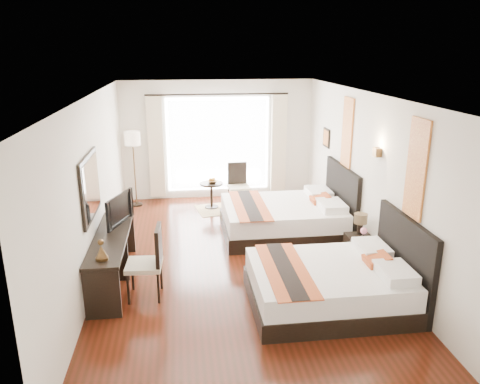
{
  "coord_description": "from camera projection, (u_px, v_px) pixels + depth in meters",
  "views": [
    {
      "loc": [
        -0.88,
        -7.2,
        3.49
      ],
      "look_at": [
        0.08,
        0.22,
        1.19
      ],
      "focal_mm": 35.0,
      "sensor_mm": 36.0,
      "label": 1
    }
  ],
  "objects": [
    {
      "name": "floor",
      "position": [
        237.0,
        263.0,
        7.96
      ],
      "size": [
        4.5,
        7.5,
        0.01
      ],
      "primitive_type": "cube",
      "color": "#39170A",
      "rests_on": "ground"
    },
    {
      "name": "ceiling",
      "position": [
        237.0,
        96.0,
        7.14
      ],
      "size": [
        4.5,
        7.5,
        0.02
      ],
      "primitive_type": "cube",
      "color": "white",
      "rests_on": "wall_headboard"
    },
    {
      "name": "wall_headboard",
      "position": [
        370.0,
        179.0,
        7.82
      ],
      "size": [
        0.01,
        7.5,
        2.8
      ],
      "primitive_type": "cube",
      "color": "silver",
      "rests_on": "floor"
    },
    {
      "name": "wall_desk",
      "position": [
        94.0,
        188.0,
        7.27
      ],
      "size": [
        0.01,
        7.5,
        2.8
      ],
      "primitive_type": "cube",
      "color": "silver",
      "rests_on": "floor"
    },
    {
      "name": "wall_window",
      "position": [
        218.0,
        140.0,
        11.1
      ],
      "size": [
        4.5,
        0.01,
        2.8
      ],
      "primitive_type": "cube",
      "color": "silver",
      "rests_on": "floor"
    },
    {
      "name": "wall_entry",
      "position": [
        290.0,
        304.0,
        4.0
      ],
      "size": [
        4.5,
        0.01,
        2.8
      ],
      "primitive_type": "cube",
      "color": "silver",
      "rests_on": "floor"
    },
    {
      "name": "window_glass",
      "position": [
        218.0,
        144.0,
        11.11
      ],
      "size": [
        2.4,
        0.02,
        2.2
      ],
      "primitive_type": "cube",
      "color": "white",
      "rests_on": "wall_window"
    },
    {
      "name": "sheer_curtain",
      "position": [
        218.0,
        145.0,
        11.05
      ],
      "size": [
        2.3,
        0.02,
        2.1
      ],
      "primitive_type": "cube",
      "color": "white",
      "rests_on": "wall_window"
    },
    {
      "name": "drape_left",
      "position": [
        156.0,
        148.0,
        10.84
      ],
      "size": [
        0.35,
        0.14,
        2.35
      ],
      "primitive_type": "cube",
      "color": "beige",
      "rests_on": "floor"
    },
    {
      "name": "drape_right",
      "position": [
        279.0,
        144.0,
        11.2
      ],
      "size": [
        0.35,
        0.14,
        2.35
      ],
      "primitive_type": "cube",
      "color": "beige",
      "rests_on": "floor"
    },
    {
      "name": "art_panel_near",
      "position": [
        416.0,
        169.0,
        6.23
      ],
      "size": [
        0.03,
        0.5,
        1.35
      ],
      "primitive_type": "cube",
      "color": "maroon",
      "rests_on": "wall_headboard"
    },
    {
      "name": "art_panel_far",
      "position": [
        347.0,
        134.0,
        8.77
      ],
      "size": [
        0.03,
        0.5,
        1.35
      ],
      "primitive_type": "cube",
      "color": "maroon",
      "rests_on": "wall_headboard"
    },
    {
      "name": "wall_sconce",
      "position": [
        377.0,
        152.0,
        7.36
      ],
      "size": [
        0.1,
        0.14,
        0.14
      ],
      "primitive_type": "cube",
      "color": "#4D361B",
      "rests_on": "wall_headboard"
    },
    {
      "name": "mirror_frame",
      "position": [
        90.0,
        187.0,
        6.85
      ],
      "size": [
        0.04,
        1.25,
        0.95
      ],
      "primitive_type": "cube",
      "color": "black",
      "rests_on": "wall_desk"
    },
    {
      "name": "mirror_glass",
      "position": [
        92.0,
        186.0,
        6.85
      ],
      "size": [
        0.01,
        1.12,
        0.82
      ],
      "primitive_type": "cube",
      "color": "white",
      "rests_on": "mirror_frame"
    },
    {
      "name": "bed_near",
      "position": [
        334.0,
        283.0,
        6.58
      ],
      "size": [
        2.22,
        1.73,
        1.25
      ],
      "color": "black",
      "rests_on": "floor"
    },
    {
      "name": "bed_far",
      "position": [
        287.0,
        217.0,
        9.11
      ],
      "size": [
        2.35,
        1.83,
        1.33
      ],
      "color": "black",
      "rests_on": "floor"
    },
    {
      "name": "nightstand",
      "position": [
        359.0,
        250.0,
        7.83
      ],
      "size": [
        0.41,
        0.51,
        0.49
      ],
      "primitive_type": "cube",
      "color": "black",
      "rests_on": "floor"
    },
    {
      "name": "table_lamp",
      "position": [
        361.0,
        220.0,
        7.81
      ],
      "size": [
        0.22,
        0.22,
        0.35
      ],
      "color": "black",
      "rests_on": "nightstand"
    },
    {
      "name": "vase",
      "position": [
        363.0,
        237.0,
        7.54
      ],
      "size": [
        0.17,
        0.17,
        0.14
      ],
      "primitive_type": "imported",
      "rotation": [
        0.0,
        0.0,
        0.34
      ],
      "color": "black",
      "rests_on": "nightstand"
    },
    {
      "name": "console_desk",
      "position": [
        113.0,
        259.0,
        7.22
      ],
      "size": [
        0.5,
        2.2,
        0.76
      ],
      "primitive_type": "cube",
      "color": "black",
      "rests_on": "floor"
    },
    {
      "name": "television",
      "position": [
        115.0,
        209.0,
        7.56
      ],
      "size": [
        0.41,
        0.84,
        0.49
      ],
      "primitive_type": "imported",
      "rotation": [
        0.0,
        0.0,
        1.21
      ],
      "color": "black",
      "rests_on": "console_desk"
    },
    {
      "name": "bronze_figurine",
      "position": [
        101.0,
        251.0,
        6.28
      ],
      "size": [
        0.22,
        0.22,
        0.26
      ],
      "primitive_type": null,
      "rotation": [
        0.0,
        0.0,
        -0.36
      ],
      "color": "#4D361B",
      "rests_on": "console_desk"
    },
    {
      "name": "desk_chair",
      "position": [
        146.0,
        276.0,
        6.78
      ],
      "size": [
        0.53,
        0.53,
        1.08
      ],
      "rotation": [
        0.0,
        0.0,
        3.09
      ],
      "color": "#BBB190",
      "rests_on": "floor"
    },
    {
      "name": "floor_lamp",
      "position": [
        133.0,
        143.0,
        10.42
      ],
      "size": [
        0.35,
        0.35,
        1.72
      ],
      "color": "black",
      "rests_on": "floor"
    },
    {
      "name": "side_table",
      "position": [
        211.0,
        195.0,
        10.6
      ],
      "size": [
        0.51,
        0.51,
        0.59
      ],
      "primitive_type": "cylinder",
      "color": "black",
      "rests_on": "floor"
    },
    {
      "name": "fruit_bowl",
      "position": [
        212.0,
        182.0,
        10.48
      ],
      "size": [
        0.24,
        0.24,
        0.05
      ],
      "primitive_type": "imported",
      "rotation": [
        0.0,
        0.0,
        0.08
      ],
      "color": "#442818",
      "rests_on": "side_table"
    },
    {
      "name": "window_chair",
      "position": [
        239.0,
        194.0,
        10.67
      ],
      "size": [
        0.49,
        0.49,
        1.0
      ],
      "rotation": [
        0.0,
        0.0,
        -1.51
      ],
      "color": "#BBB190",
      "rests_on": "floor"
    },
    {
      "name": "jute_rug",
      "position": [
        225.0,
        208.0,
        10.61
      ],
      "size": [
        1.37,
        1.06,
        0.01
      ],
      "primitive_type": "cube",
      "rotation": [
        0.0,
        0.0,
        0.18
      ],
      "color": "tan",
      "rests_on": "floor"
    }
  ]
}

